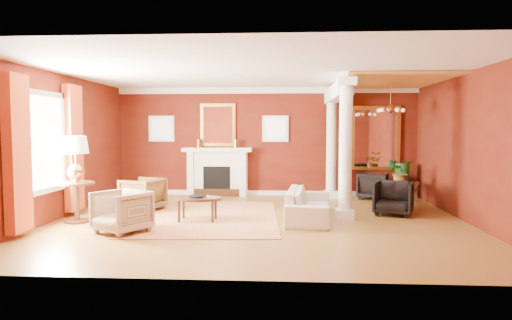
# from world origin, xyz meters

# --- Properties ---
(ground) EXTENTS (8.00, 8.00, 0.00)m
(ground) POSITION_xyz_m (0.00, 0.00, 0.00)
(ground) COLOR brown
(ground) RESTS_ON ground
(room_shell) EXTENTS (8.04, 7.04, 2.92)m
(room_shell) POSITION_xyz_m (0.00, 0.00, 2.02)
(room_shell) COLOR #571B0C
(room_shell) RESTS_ON ground
(fireplace) EXTENTS (1.85, 0.42, 1.29)m
(fireplace) POSITION_xyz_m (-1.30, 3.32, 0.65)
(fireplace) COLOR white
(fireplace) RESTS_ON ground
(overmantel_mirror) EXTENTS (0.95, 0.07, 1.15)m
(overmantel_mirror) POSITION_xyz_m (-1.30, 3.45, 1.90)
(overmantel_mirror) COLOR gold
(overmantel_mirror) RESTS_ON fireplace
(flank_window_left) EXTENTS (0.70, 0.07, 0.70)m
(flank_window_left) POSITION_xyz_m (-2.85, 3.46, 1.80)
(flank_window_left) COLOR white
(flank_window_left) RESTS_ON room_shell
(flank_window_right) EXTENTS (0.70, 0.07, 0.70)m
(flank_window_right) POSITION_xyz_m (0.25, 3.46, 1.80)
(flank_window_right) COLOR white
(flank_window_right) RESTS_ON room_shell
(left_window) EXTENTS (0.21, 2.55, 2.60)m
(left_window) POSITION_xyz_m (-3.89, -0.60, 1.42)
(left_window) COLOR white
(left_window) RESTS_ON room_shell
(column_front) EXTENTS (0.36, 0.36, 2.80)m
(column_front) POSITION_xyz_m (1.70, 0.30, 1.43)
(column_front) COLOR white
(column_front) RESTS_ON ground
(column_back) EXTENTS (0.36, 0.36, 2.80)m
(column_back) POSITION_xyz_m (1.70, 3.00, 1.43)
(column_back) COLOR white
(column_back) RESTS_ON ground
(header_beam) EXTENTS (0.30, 3.20, 0.32)m
(header_beam) POSITION_xyz_m (1.70, 1.90, 2.62)
(header_beam) COLOR white
(header_beam) RESTS_ON column_front
(amber_ceiling) EXTENTS (2.30, 3.40, 0.04)m
(amber_ceiling) POSITION_xyz_m (2.85, 1.75, 2.87)
(amber_ceiling) COLOR gold
(amber_ceiling) RESTS_ON room_shell
(dining_mirror) EXTENTS (1.30, 0.07, 1.70)m
(dining_mirror) POSITION_xyz_m (2.90, 3.45, 1.55)
(dining_mirror) COLOR gold
(dining_mirror) RESTS_ON room_shell
(chandelier) EXTENTS (0.60, 0.62, 0.75)m
(chandelier) POSITION_xyz_m (2.90, 1.80, 2.25)
(chandelier) COLOR #BB773A
(chandelier) RESTS_ON room_shell
(crown_trim) EXTENTS (8.00, 0.08, 0.16)m
(crown_trim) POSITION_xyz_m (0.00, 3.46, 2.82)
(crown_trim) COLOR white
(crown_trim) RESTS_ON room_shell
(base_trim) EXTENTS (8.00, 0.08, 0.12)m
(base_trim) POSITION_xyz_m (0.00, 3.46, 0.06)
(base_trim) COLOR white
(base_trim) RESTS_ON ground
(rug) EXTENTS (3.03, 3.91, 0.01)m
(rug) POSITION_xyz_m (-1.07, 0.29, 0.01)
(rug) COLOR maroon
(rug) RESTS_ON ground
(sofa) EXTENTS (0.79, 2.12, 0.81)m
(sofa) POSITION_xyz_m (0.98, 0.22, 0.41)
(sofa) COLOR beige
(sofa) RESTS_ON ground
(armchair_leopard) EXTENTS (0.95, 0.98, 0.79)m
(armchair_leopard) POSITION_xyz_m (-2.62, 0.98, 0.40)
(armchair_leopard) COLOR black
(armchair_leopard) RESTS_ON ground
(armchair_stripe) EXTENTS (1.06, 1.05, 0.81)m
(armchair_stripe) POSITION_xyz_m (-2.31, -1.15, 0.41)
(armchair_stripe) COLOR tan
(armchair_stripe) RESTS_ON ground
(coffee_table) EXTENTS (0.93, 0.93, 0.47)m
(coffee_table) POSITION_xyz_m (-1.20, -0.07, 0.42)
(coffee_table) COLOR #33180E
(coffee_table) RESTS_ON ground
(coffee_book) EXTENTS (0.18, 0.06, 0.25)m
(coffee_book) POSITION_xyz_m (-1.16, -0.08, 0.59)
(coffee_book) COLOR #33180E
(coffee_book) RESTS_ON coffee_table
(side_table) EXTENTS (0.67, 0.67, 1.66)m
(side_table) POSITION_xyz_m (-3.50, -0.32, 1.14)
(side_table) COLOR #33180E
(side_table) RESTS_ON ground
(dining_table) EXTENTS (0.98, 1.55, 0.81)m
(dining_table) POSITION_xyz_m (3.18, 1.87, 0.41)
(dining_table) COLOR #33180E
(dining_table) RESTS_ON ground
(dining_chair_near) EXTENTS (0.95, 0.92, 0.77)m
(dining_chair_near) POSITION_xyz_m (2.78, 0.82, 0.39)
(dining_chair_near) COLOR black
(dining_chair_near) RESTS_ON ground
(dining_chair_far) EXTENTS (0.90, 0.87, 0.74)m
(dining_chair_far) POSITION_xyz_m (2.76, 3.00, 0.37)
(dining_chair_far) COLOR black
(dining_chair_far) RESTS_ON ground
(green_urn) EXTENTS (0.39, 0.39, 0.93)m
(green_urn) POSITION_xyz_m (3.50, 3.00, 0.37)
(green_urn) COLOR #123B21
(green_urn) RESTS_ON ground
(potted_plant) EXTENTS (0.60, 0.65, 0.45)m
(potted_plant) POSITION_xyz_m (3.17, 1.80, 1.04)
(potted_plant) COLOR #26591E
(potted_plant) RESTS_ON dining_table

